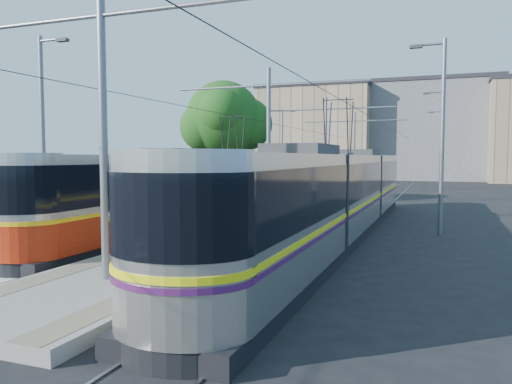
% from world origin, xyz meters
% --- Properties ---
extents(ground, '(160.00, 160.00, 0.00)m').
position_xyz_m(ground, '(0.00, 0.00, 0.00)').
color(ground, black).
rests_on(ground, ground).
extents(platform, '(4.00, 50.00, 0.30)m').
position_xyz_m(platform, '(0.00, 17.00, 0.15)').
color(platform, gray).
rests_on(platform, ground).
extents(tactile_strip_left, '(0.70, 50.00, 0.01)m').
position_xyz_m(tactile_strip_left, '(-1.45, 17.00, 0.30)').
color(tactile_strip_left, gray).
rests_on(tactile_strip_left, platform).
extents(tactile_strip_right, '(0.70, 50.00, 0.01)m').
position_xyz_m(tactile_strip_right, '(1.45, 17.00, 0.30)').
color(tactile_strip_right, gray).
rests_on(tactile_strip_right, platform).
extents(rails, '(8.71, 70.00, 0.03)m').
position_xyz_m(rails, '(0.00, 17.00, 0.02)').
color(rails, gray).
rests_on(rails, ground).
extents(track_arrow, '(1.20, 5.00, 0.01)m').
position_xyz_m(track_arrow, '(-3.60, -3.00, 0.01)').
color(track_arrow, silver).
rests_on(track_arrow, ground).
extents(tram_left, '(2.43, 32.34, 5.50)m').
position_xyz_m(tram_left, '(-3.60, 12.21, 1.70)').
color(tram_left, black).
rests_on(tram_left, ground).
extents(tram_right, '(2.43, 27.60, 5.50)m').
position_xyz_m(tram_right, '(3.60, 6.07, 1.86)').
color(tram_right, black).
rests_on(tram_right, ground).
extents(catenary, '(9.20, 70.00, 7.00)m').
position_xyz_m(catenary, '(0.00, 14.15, 4.52)').
color(catenary, slate).
rests_on(catenary, platform).
extents(street_lamps, '(15.18, 38.22, 8.00)m').
position_xyz_m(street_lamps, '(-0.00, 21.00, 4.18)').
color(street_lamps, slate).
rests_on(street_lamps, ground).
extents(shelter, '(0.83, 1.21, 2.51)m').
position_xyz_m(shelter, '(0.89, 12.16, 1.62)').
color(shelter, black).
rests_on(shelter, platform).
extents(tree, '(5.93, 5.48, 8.61)m').
position_xyz_m(tree, '(-6.72, 18.99, 5.82)').
color(tree, '#382314').
rests_on(tree, ground).
extents(building_left, '(16.32, 12.24, 13.60)m').
position_xyz_m(building_left, '(-10.00, 60.00, 6.81)').
color(building_left, tan).
rests_on(building_left, ground).
extents(building_centre, '(18.36, 14.28, 14.05)m').
position_xyz_m(building_centre, '(6.00, 64.00, 7.04)').
color(building_centre, slate).
rests_on(building_centre, ground).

